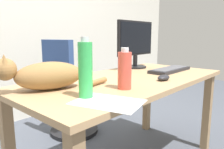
% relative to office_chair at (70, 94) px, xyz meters
% --- Properties ---
extents(back_wall, '(6.00, 0.04, 2.60)m').
position_rel_office_chair_xyz_m(back_wall, '(-0.09, 0.76, 0.88)').
color(back_wall, beige).
rests_on(back_wall, ground_plane).
extents(desk, '(1.55, 0.73, 0.70)m').
position_rel_office_chair_xyz_m(desk, '(-0.09, -0.81, 0.19)').
color(desk, tan).
rests_on(desk, ground_plane).
extents(office_chair, '(0.48, 0.48, 0.95)m').
position_rel_office_chair_xyz_m(office_chair, '(0.00, 0.00, 0.00)').
color(office_chair, black).
rests_on(office_chair, ground_plane).
extents(monitor, '(0.48, 0.20, 0.42)m').
position_rel_office_chair_xyz_m(monitor, '(0.33, -0.55, 0.51)').
color(monitor, black).
rests_on(monitor, desk).
extents(keyboard, '(0.44, 0.15, 0.03)m').
position_rel_office_chair_xyz_m(keyboard, '(0.36, -0.88, 0.30)').
color(keyboard, '#232328').
rests_on(keyboard, desk).
extents(cat, '(0.58, 0.29, 0.20)m').
position_rel_office_chair_xyz_m(cat, '(-0.65, -0.68, 0.36)').
color(cat, olive).
rests_on(cat, desk).
extents(computer_mouse, '(0.11, 0.06, 0.04)m').
position_rel_office_chair_xyz_m(computer_mouse, '(-0.00, -1.03, 0.30)').
color(computer_mouse, '#232328').
rests_on(computer_mouse, desk).
extents(paper_sheet, '(0.28, 0.34, 0.00)m').
position_rel_office_chair_xyz_m(paper_sheet, '(-0.59, -1.08, 0.28)').
color(paper_sheet, white).
rests_on(paper_sheet, desk).
extents(water_bottle, '(0.07, 0.07, 0.23)m').
position_rel_office_chair_xyz_m(water_bottle, '(-0.35, -0.98, 0.39)').
color(water_bottle, '#D84C3D').
rests_on(water_bottle, desk).
extents(spray_bottle, '(0.07, 0.07, 0.28)m').
position_rel_office_chair_xyz_m(spray_bottle, '(-0.61, -0.95, 0.42)').
color(spray_bottle, green).
rests_on(spray_bottle, desk).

